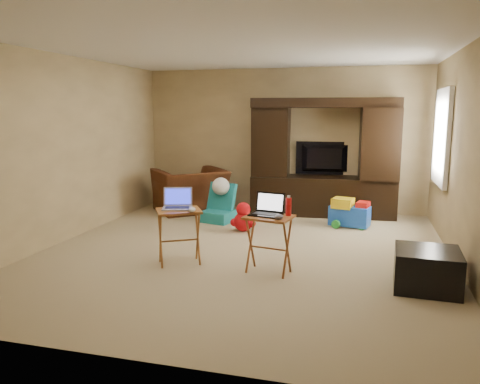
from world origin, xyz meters
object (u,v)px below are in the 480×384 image
(television, at_px, (324,159))
(mouse_right, at_px, (279,217))
(plush_toy, at_px, (243,217))
(water_bottle, at_px, (289,207))
(entertainment_center, at_px, (323,158))
(laptop_left, at_px, (177,199))
(laptop_right, at_px, (266,205))
(child_rocker, at_px, (218,203))
(tray_table_left, at_px, (179,237))
(recliner, at_px, (190,191))
(push_toy, at_px, (350,212))
(tray_table_right, at_px, (269,244))
(mouse_left, at_px, (192,210))
(ottoman, at_px, (427,269))

(television, bearing_deg, mouse_right, 83.48)
(plush_toy, relative_size, water_bottle, 2.25)
(entertainment_center, xyz_separation_m, laptop_left, (-1.39, -3.04, -0.22))
(entertainment_center, height_order, laptop_right, entertainment_center)
(child_rocker, height_order, laptop_right, laptop_right)
(child_rocker, bearing_deg, laptop_left, -71.31)
(television, xyz_separation_m, plush_toy, (-1.02, -1.67, -0.72))
(tray_table_left, height_order, laptop_left, laptop_left)
(plush_toy, distance_m, tray_table_left, 1.67)
(plush_toy, xyz_separation_m, mouse_right, (0.85, -1.79, 0.44))
(entertainment_center, relative_size, laptop_left, 7.17)
(recliner, bearing_deg, laptop_left, 66.70)
(laptop_right, bearing_deg, plush_toy, 122.92)
(entertainment_center, distance_m, push_toy, 1.17)
(laptop_left, height_order, laptop_right, laptop_left)
(tray_table_right, bearing_deg, laptop_right, 163.91)
(television, distance_m, laptop_right, 3.34)
(mouse_right, bearing_deg, child_rocker, 121.33)
(tray_table_right, distance_m, mouse_left, 0.94)
(mouse_left, bearing_deg, water_bottle, 6.24)
(ottoman, xyz_separation_m, laptop_right, (-1.67, 0.08, 0.56))
(entertainment_center, height_order, mouse_right, entertainment_center)
(mouse_right, bearing_deg, laptop_right, 140.53)
(push_toy, height_order, tray_table_right, tray_table_right)
(laptop_left, distance_m, mouse_right, 1.24)
(plush_toy, bearing_deg, ottoman, -36.32)
(tray_table_left, height_order, tray_table_right, tray_table_left)
(plush_toy, distance_m, mouse_right, 2.03)
(laptop_right, bearing_deg, entertainment_center, 94.21)
(mouse_left, bearing_deg, laptop_right, 3.93)
(push_toy, distance_m, laptop_right, 2.54)
(recliner, bearing_deg, entertainment_center, 147.28)
(tray_table_left, distance_m, laptop_left, 0.44)
(mouse_left, relative_size, water_bottle, 0.67)
(child_rocker, distance_m, mouse_left, 2.26)
(tray_table_left, relative_size, tray_table_right, 1.01)
(television, distance_m, child_rocker, 2.06)
(tray_table_right, height_order, laptop_left, laptop_left)
(laptop_right, bearing_deg, tray_table_left, -170.17)
(ottoman, distance_m, tray_table_right, 1.63)
(ottoman, relative_size, laptop_right, 1.86)
(entertainment_center, xyz_separation_m, ottoman, (1.32, -3.16, -0.79))
(plush_toy, relative_size, tray_table_left, 0.69)
(push_toy, distance_m, ottoman, 2.56)
(tray_table_left, bearing_deg, mouse_right, -37.28)
(recliner, bearing_deg, mouse_right, 84.76)
(ottoman, bearing_deg, entertainment_center, 112.70)
(plush_toy, relative_size, laptop_right, 1.32)
(child_rocker, relative_size, water_bottle, 3.16)
(push_toy, xyz_separation_m, ottoman, (0.83, -2.42, -0.03))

